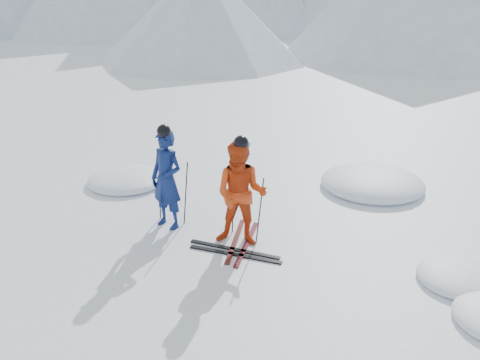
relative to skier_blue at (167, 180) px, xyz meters
The scene contains 12 objects.
ground 3.31m from the skier_blue, ahead, with size 160.00×160.00×0.00m, color white.
skier_blue is the anchor object (origin of this frame).
skier_red 1.57m from the skier_blue, ahead, with size 0.94×0.73×1.94m, color red.
pole_blue_left 0.47m from the skier_blue, 153.43° to the left, with size 0.02×0.02×1.29m, color black.
pole_blue_right 0.48m from the skier_blue, 45.00° to the left, with size 0.02×0.02×1.29m, color black.
pole_red_left 1.35m from the skier_blue, 14.66° to the left, with size 0.02×0.02×1.29m, color black.
pole_red_right 1.91m from the skier_blue, ahead, with size 0.02×0.02×1.29m, color black.
ski_worn_left 1.73m from the skier_blue, ahead, with size 0.09×1.70×0.03m, color black.
ski_worn_right 1.94m from the skier_blue, ahead, with size 0.09×1.70×0.03m, color black.
ski_loose_a 1.87m from the skier_blue, ahead, with size 0.09×1.70×0.03m, color black.
ski_loose_b 1.98m from the skier_blue, 12.13° to the right, with size 0.09×1.70×0.03m, color black.
snow_lumps 3.46m from the skier_blue, 48.95° to the left, with size 9.73×5.92×0.52m.
Camera 1 is at (2.39, -6.98, 4.51)m, focal length 38.00 mm.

